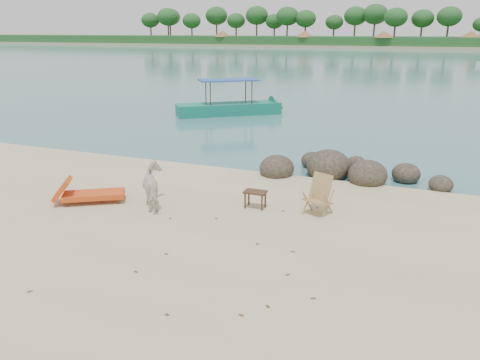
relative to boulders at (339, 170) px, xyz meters
The scene contains 10 objects.
water 83.47m from the boulders, 91.85° to the left, with size 400.00×400.00×0.00m, color #376E6F.
far_shore 163.45m from the boulders, 90.95° to the left, with size 420.00×90.00×1.40m, color tan.
far_scenery 130.19m from the boulders, 91.18° to the left, with size 420.00×18.00×9.50m.
boulders is the anchor object (origin of this frame).
cow 6.65m from the boulders, 131.37° to the right, with size 0.66×1.45×1.23m, color white.
side_table 4.38m from the boulders, 112.43° to the right, with size 0.63×0.40×0.51m, color #301D13, non-canonical shape.
lounge_chair 8.24m from the boulders, 139.78° to the right, with size 2.19×0.77×0.66m, color #CA4817, non-canonical shape.
deck_chair 3.85m from the boulders, 88.65° to the right, with size 0.69×0.75×1.07m, color #A08950, non-canonical shape.
boat_near 13.58m from the boulders, 129.28° to the left, with size 7.10×1.60×3.45m, color #11725D, non-canonical shape.
dead_leaves 7.41m from the boulders, 102.60° to the right, with size 8.15×6.66×0.00m.
Camera 1 is at (5.19, -9.32, 4.91)m, focal length 35.00 mm.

